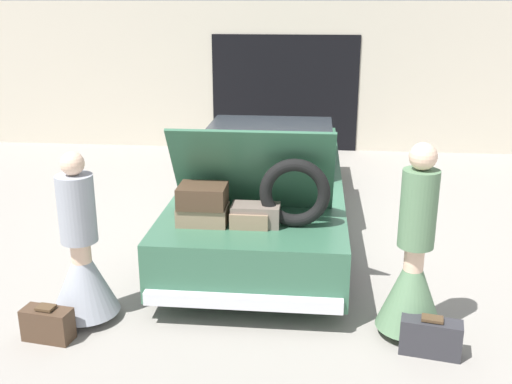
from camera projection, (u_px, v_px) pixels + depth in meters
name	position (u px, v px, depth m)	size (l,w,h in m)	color
ground_plane	(267.00, 223.00, 7.94)	(40.00, 40.00, 0.00)	gray
garage_wall_back	(285.00, 78.00, 11.48)	(12.00, 0.14, 2.80)	beige
car	(267.00, 183.00, 7.75)	(1.92, 5.37, 1.70)	#336047
person_left	(82.00, 262.00, 5.42)	(0.62, 0.62, 1.60)	beige
person_right	(413.00, 269.00, 5.14)	(0.58, 0.58, 1.75)	beige
suitcase_beside_left_person	(48.00, 324.00, 5.20)	(0.46, 0.25, 0.32)	#473323
suitcase_beside_right_person	(431.00, 337.00, 4.98)	(0.52, 0.27, 0.34)	#2D2D33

